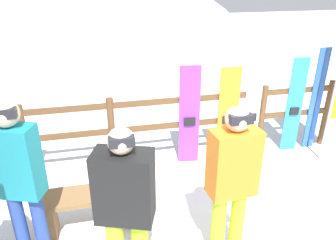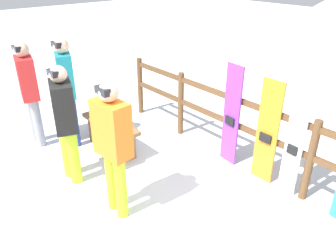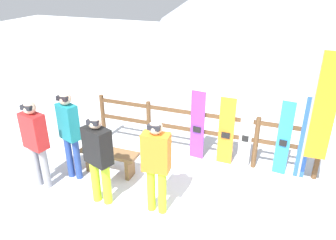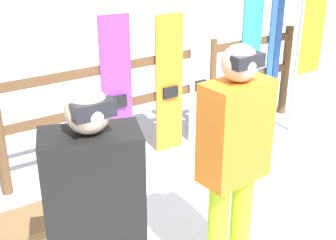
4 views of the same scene
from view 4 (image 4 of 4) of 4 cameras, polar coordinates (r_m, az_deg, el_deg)
fence at (r=4.69m, az=-6.12°, el=2.35°), size 4.81×0.10×1.13m
person_orange at (r=2.97m, az=8.04°, el=-4.26°), size 0.46×0.28×1.69m
person_black at (r=2.44m, az=-8.78°, el=-11.95°), size 0.54×0.41×1.65m
snowboard_purple at (r=4.59m, az=-6.25°, el=3.19°), size 0.31×0.08×1.54m
snowboard_orange at (r=4.88m, az=0.14°, el=4.25°), size 0.32×0.06×1.48m
snowboard_white at (r=5.10m, az=3.88°, el=5.03°), size 0.24×0.07×1.47m
snowboard_blue at (r=5.53m, az=9.94°, el=6.66°), size 0.26×0.08×1.55m
ski_pair_blue at (r=5.77m, az=12.76°, el=7.86°), size 0.20×0.02×1.68m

